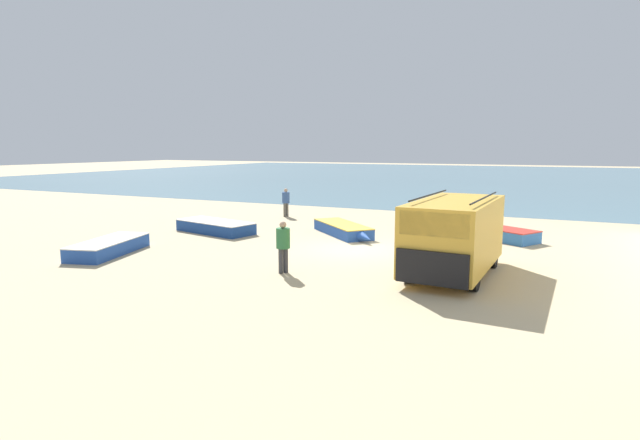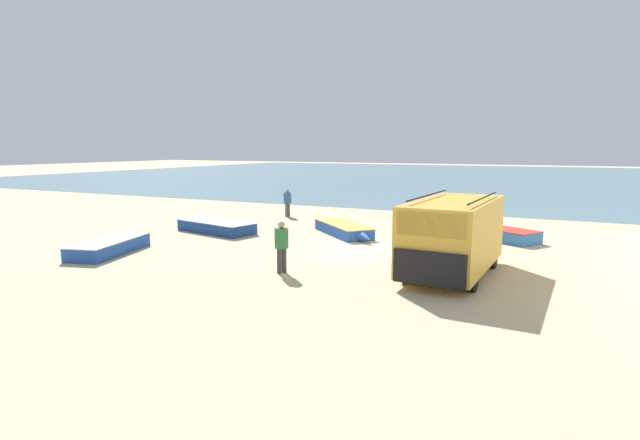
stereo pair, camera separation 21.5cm
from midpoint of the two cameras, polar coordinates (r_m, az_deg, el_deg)
The scene contains 9 objects.
ground_plane at distance 19.18m, azimuth 3.97°, elevation -3.41°, with size 200.00×200.00×0.00m, color tan.
sea_water at distance 69.95m, azimuth 19.65°, elevation 4.67°, with size 120.00×80.00×0.01m, color slate.
parked_van at distance 15.71m, azimuth 14.74°, elevation -1.57°, with size 2.37×5.10×2.45m.
fishing_rowboat_0 at distance 23.56m, azimuth -12.33°, elevation -0.72°, with size 4.82×2.34×0.53m.
fishing_rowboat_1 at distance 20.09m, azimuth -23.07°, elevation -2.77°, with size 2.22×4.34×0.52m.
fishing_rowboat_2 at distance 22.31m, azimuth 2.45°, elevation -1.08°, with size 3.98×3.82×0.50m.
fishing_rowboat_3 at distance 22.73m, azimuth 18.71°, elevation -1.32°, with size 4.30×3.08×0.52m.
fisherman_0 at distance 28.13m, azimuth -4.14°, elevation 2.31°, with size 0.42×0.42×1.60m.
fisherman_1 at distance 15.50m, azimuth -4.64°, elevation -2.55°, with size 0.43×0.43×1.64m.
Camera 1 is at (6.67, -17.56, 3.90)m, focal length 28.00 mm.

